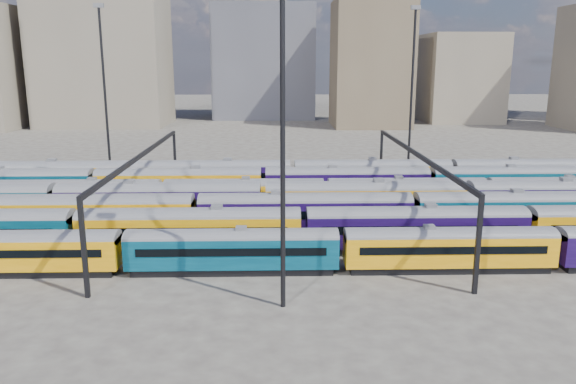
{
  "coord_description": "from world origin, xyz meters",
  "views": [
    {
      "loc": [
        -5.57,
        -60.55,
        17.7
      ],
      "look_at": [
        -4.04,
        2.43,
        3.0
      ],
      "focal_mm": 35.0,
      "sensor_mm": 36.0,
      "label": 1
    }
  ],
  "objects_px": {
    "rake_1": "(303,225)",
    "rake_2": "(305,210)",
    "rake_0": "(232,246)",
    "mast_2": "(283,117)"
  },
  "relations": [
    {
      "from": "mast_2",
      "to": "rake_1",
      "type": "bearing_deg",
      "value": 80.01
    },
    {
      "from": "rake_0",
      "to": "rake_1",
      "type": "distance_m",
      "value": 8.07
    },
    {
      "from": "rake_0",
      "to": "rake_2",
      "type": "xyz_separation_m",
      "value": [
        6.75,
        10.0,
        0.49
      ]
    },
    {
      "from": "rake_1",
      "to": "rake_2",
      "type": "height_order",
      "value": "rake_2"
    },
    {
      "from": "rake_0",
      "to": "mast_2",
      "type": "xyz_separation_m",
      "value": [
        4.21,
        -7.0,
        11.58
      ]
    },
    {
      "from": "rake_1",
      "to": "mast_2",
      "type": "relative_size",
      "value": 4.96
    },
    {
      "from": "mast_2",
      "to": "rake_0",
      "type": "bearing_deg",
      "value": 121.02
    },
    {
      "from": "rake_0",
      "to": "mast_2",
      "type": "height_order",
      "value": "mast_2"
    },
    {
      "from": "rake_0",
      "to": "mast_2",
      "type": "relative_size",
      "value": 3.61
    },
    {
      "from": "rake_0",
      "to": "rake_1",
      "type": "bearing_deg",
      "value": 38.34
    }
  ]
}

